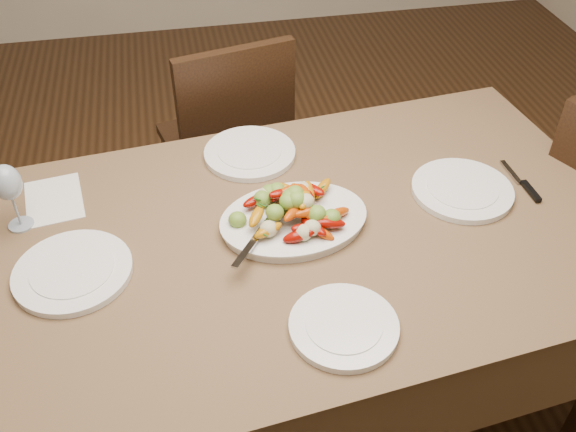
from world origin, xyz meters
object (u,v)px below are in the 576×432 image
(serving_platter, at_px, (294,222))
(wine_glass, at_px, (11,195))
(plate_left, at_px, (73,272))
(plate_near, at_px, (344,327))
(plate_far, at_px, (250,153))
(dining_table, at_px, (288,327))
(chair_far, at_px, (223,142))
(plate_right, at_px, (462,190))

(serving_platter, relative_size, wine_glass, 1.86)
(plate_left, xyz_separation_m, wine_glass, (-0.14, 0.21, 0.09))
(plate_near, xyz_separation_m, wine_glass, (-0.75, 0.51, 0.09))
(serving_platter, relative_size, plate_far, 1.38)
(dining_table, distance_m, plate_far, 0.54)
(chair_far, relative_size, wine_glass, 4.64)
(serving_platter, height_order, plate_right, serving_platter)
(plate_left, height_order, plate_near, same)
(dining_table, relative_size, plate_left, 6.42)
(plate_left, xyz_separation_m, plate_right, (1.06, 0.11, 0.00))
(dining_table, distance_m, plate_near, 0.52)
(chair_far, xyz_separation_m, plate_near, (0.14, -1.22, 0.29))
(serving_platter, relative_size, plate_left, 1.33)
(dining_table, xyz_separation_m, serving_platter, (0.02, 0.03, 0.39))
(chair_far, distance_m, wine_glass, 1.01)
(chair_far, distance_m, plate_near, 1.26)
(chair_far, relative_size, plate_right, 3.36)
(wine_glass, bearing_deg, serving_platter, -11.15)
(chair_far, height_order, plate_left, chair_far)
(dining_table, bearing_deg, plate_right, 8.14)
(chair_far, bearing_deg, plate_far, 81.16)
(plate_near, bearing_deg, chair_far, 96.66)
(chair_far, relative_size, plate_left, 3.31)
(chair_far, distance_m, plate_left, 1.07)
(plate_far, relative_size, plate_near, 1.12)
(serving_platter, bearing_deg, plate_left, -172.58)
(dining_table, relative_size, plate_right, 6.51)
(plate_left, bearing_deg, chair_far, 63.49)
(serving_platter, distance_m, plate_far, 0.34)
(dining_table, relative_size, serving_platter, 4.83)
(dining_table, height_order, plate_near, plate_near)
(chair_far, height_order, plate_right, chair_far)
(plate_left, xyz_separation_m, plate_far, (0.50, 0.41, 0.00))
(serving_platter, height_order, plate_far, serving_platter)
(dining_table, distance_m, wine_glass, 0.86)
(dining_table, distance_m, plate_left, 0.67)
(plate_right, bearing_deg, chair_far, 126.48)
(plate_right, bearing_deg, plate_left, -173.80)
(dining_table, height_order, plate_far, plate_far)
(chair_far, distance_m, plate_far, 0.59)
(chair_far, relative_size, plate_near, 3.85)
(plate_right, bearing_deg, serving_platter, -175.20)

